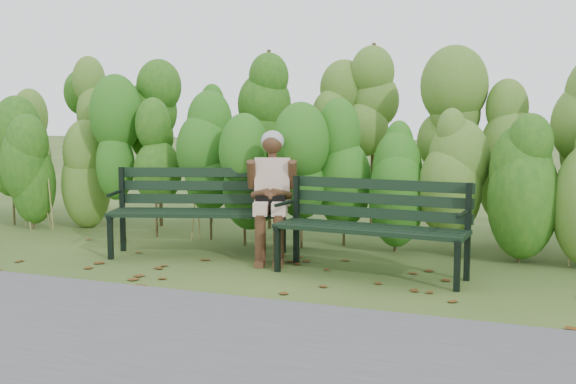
% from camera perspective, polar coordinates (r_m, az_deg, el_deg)
% --- Properties ---
extents(ground, '(80.00, 80.00, 0.00)m').
position_cam_1_polar(ground, '(6.53, -1.11, -6.87)').
color(ground, '#2B451C').
extents(footpath, '(60.00, 2.50, 0.01)m').
position_cam_1_polar(footpath, '(4.65, -11.65, -12.44)').
color(footpath, '#474749').
rests_on(footpath, ground).
extents(hedge_band, '(11.04, 1.67, 2.42)m').
position_cam_1_polar(hedge_band, '(8.12, 3.85, 4.66)').
color(hedge_band, '#47381E').
rests_on(hedge_band, ground).
extents(leaf_litter, '(5.33, 2.16, 0.01)m').
position_cam_1_polar(leaf_litter, '(6.51, -0.73, -6.90)').
color(leaf_litter, '#563111').
rests_on(leaf_litter, ground).
extents(bench_left, '(1.99, 1.17, 0.94)m').
position_cam_1_polar(bench_left, '(7.40, -7.43, -0.99)').
color(bench_left, black).
rests_on(bench_left, ground).
extents(bench_right, '(1.85, 0.73, 0.90)m').
position_cam_1_polar(bench_right, '(6.45, 7.23, -2.28)').
color(bench_right, black).
rests_on(bench_right, ground).
extents(seated_woman, '(0.59, 0.83, 1.36)m').
position_cam_1_polar(seated_woman, '(7.09, -1.40, 0.46)').
color(seated_woman, beige).
rests_on(seated_woman, ground).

